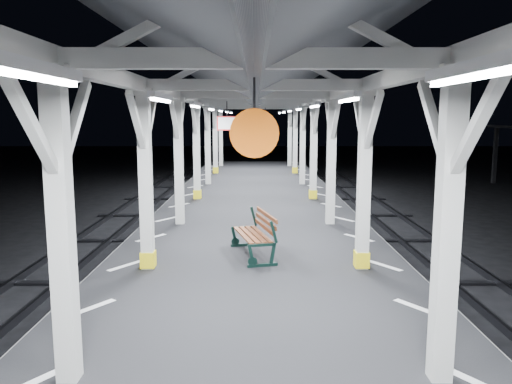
{
  "coord_description": "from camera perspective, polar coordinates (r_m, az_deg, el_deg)",
  "views": [
    {
      "loc": [
        0.01,
        -7.05,
        3.81
      ],
      "look_at": [
        0.02,
        3.69,
        2.2
      ],
      "focal_mm": 35.0,
      "sensor_mm": 36.0,
      "label": 1
    }
  ],
  "objects": [
    {
      "name": "ground",
      "position": [
        8.01,
        -0.15,
        -19.87
      ],
      "size": [
        120.0,
        120.0,
        0.0
      ],
      "primitive_type": "plane",
      "color": "black",
      "rests_on": "ground"
    },
    {
      "name": "canopy",
      "position": [
        7.07,
        -0.16,
        14.61
      ],
      "size": [
        5.4,
        49.0,
        4.65
      ],
      "color": "beige",
      "rests_on": "platform"
    },
    {
      "name": "hazard_stripes_right",
      "position": [
        7.96,
        18.22,
        -12.54
      ],
      "size": [
        1.0,
        48.0,
        0.01
      ],
      "primitive_type": "cube",
      "color": "silver",
      "rests_on": "platform"
    },
    {
      "name": "hazard_stripes_left",
      "position": [
        7.97,
        -18.5,
        -12.53
      ],
      "size": [
        1.0,
        48.0,
        0.01
      ],
      "primitive_type": "cube",
      "color": "silver",
      "rests_on": "platform"
    },
    {
      "name": "platform",
      "position": [
        7.78,
        -0.15,
        -16.63
      ],
      "size": [
        6.0,
        50.0,
        1.0
      ],
      "primitive_type": "cube",
      "color": "black",
      "rests_on": "ground"
    },
    {
      "name": "bench_mid",
      "position": [
        10.21,
        0.12,
        -4.69
      ],
      "size": [
        0.98,
        1.74,
        0.89
      ],
      "rotation": [
        0.0,
        0.0,
        0.25
      ],
      "color": "black",
      "rests_on": "platform"
    }
  ]
}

